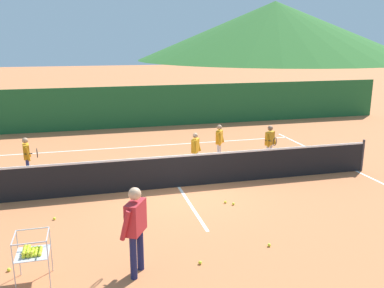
% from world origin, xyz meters
% --- Properties ---
extents(ground_plane, '(120.00, 120.00, 0.00)m').
position_xyz_m(ground_plane, '(0.00, 0.00, 0.00)').
color(ground_plane, '#C67042').
extents(line_baseline_far, '(12.02, 0.08, 0.01)m').
position_xyz_m(line_baseline_far, '(0.00, 4.96, 0.00)').
color(line_baseline_far, white).
rests_on(line_baseline_far, ground).
extents(line_sideline_east, '(0.08, 11.28, 0.01)m').
position_xyz_m(line_sideline_east, '(6.01, 0.00, 0.00)').
color(line_sideline_east, white).
rests_on(line_sideline_east, ground).
extents(line_service_center, '(0.08, 5.97, 0.01)m').
position_xyz_m(line_service_center, '(0.00, 0.00, 0.00)').
color(line_service_center, white).
rests_on(line_service_center, ground).
extents(tennis_net, '(12.47, 0.08, 1.05)m').
position_xyz_m(tennis_net, '(0.00, 0.00, 0.50)').
color(tennis_net, '#333338').
rests_on(tennis_net, ground).
extents(instructor, '(0.55, 0.84, 1.69)m').
position_xyz_m(instructor, '(-1.76, -4.28, 1.01)').
color(instructor, '#191E4C').
rests_on(instructor, ground).
extents(student_0, '(0.48, 0.59, 1.30)m').
position_xyz_m(student_0, '(-4.35, 1.94, 0.78)').
color(student_0, navy).
rests_on(student_0, ground).
extents(student_1, '(0.42, 0.49, 1.28)m').
position_xyz_m(student_1, '(0.88, 1.39, 0.77)').
color(student_1, black).
rests_on(student_1, ground).
extents(student_2, '(0.43, 0.52, 1.32)m').
position_xyz_m(student_2, '(1.98, 2.23, 0.79)').
color(student_2, silver).
rests_on(student_2, ground).
extents(student_3, '(0.52, 0.67, 1.34)m').
position_xyz_m(student_3, '(3.60, 1.55, 0.80)').
color(student_3, silver).
rests_on(student_3, ground).
extents(ball_cart, '(0.58, 0.58, 0.90)m').
position_xyz_m(ball_cart, '(-3.57, -4.07, 0.59)').
color(ball_cart, '#B7B7BC').
rests_on(ball_cart, ground).
extents(tennis_ball_0, '(0.07, 0.07, 0.07)m').
position_xyz_m(tennis_ball_0, '(1.05, -3.96, 0.03)').
color(tennis_ball_0, yellow).
rests_on(tennis_ball_0, ground).
extents(tennis_ball_2, '(0.07, 0.07, 0.07)m').
position_xyz_m(tennis_ball_2, '(0.92, -1.51, 0.03)').
color(tennis_ball_2, yellow).
rests_on(tennis_ball_2, ground).
extents(tennis_ball_3, '(0.07, 0.07, 0.07)m').
position_xyz_m(tennis_ball_3, '(-0.54, -4.26, 0.03)').
color(tennis_ball_3, yellow).
rests_on(tennis_ball_3, ground).
extents(tennis_ball_6, '(0.07, 0.07, 0.07)m').
position_xyz_m(tennis_ball_6, '(-1.35, -1.09, 0.03)').
color(tennis_ball_6, yellow).
rests_on(tennis_ball_6, ground).
extents(tennis_ball_7, '(0.07, 0.07, 0.07)m').
position_xyz_m(tennis_ball_7, '(-4.07, -3.60, 0.03)').
color(tennis_ball_7, yellow).
rests_on(tennis_ball_7, ground).
extents(tennis_ball_8, '(0.07, 0.07, 0.07)m').
position_xyz_m(tennis_ball_8, '(-3.40, -1.45, 0.03)').
color(tennis_ball_8, yellow).
rests_on(tennis_ball_8, ground).
extents(tennis_ball_9, '(0.07, 0.07, 0.07)m').
position_xyz_m(tennis_ball_9, '(1.09, -1.68, 0.03)').
color(tennis_ball_9, yellow).
rests_on(tennis_ball_9, ground).
extents(windscreen_fence, '(26.44, 0.08, 2.04)m').
position_xyz_m(windscreen_fence, '(0.00, 8.76, 1.02)').
color(windscreen_fence, '#1E5B2D').
rests_on(windscreen_fence, ground).
extents(hill_0, '(58.67, 58.67, 12.16)m').
position_xyz_m(hill_0, '(37.42, 72.31, 6.08)').
color(hill_0, '#2D6628').
rests_on(hill_0, ground).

